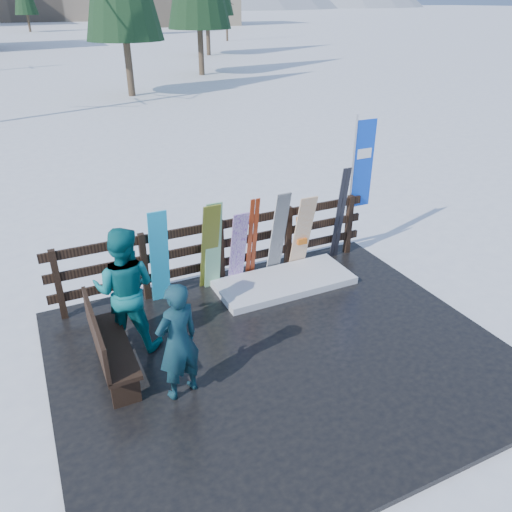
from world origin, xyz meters
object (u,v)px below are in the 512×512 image
snowboard_0 (159,257)px  rental_flag (360,170)px  snowboard_1 (213,247)px  snowboard_2 (210,248)px  person_back (125,289)px  person_front (178,342)px  bench (107,343)px  snowboard_3 (238,248)px  snowboard_4 (278,234)px  snowboard_5 (303,233)px

snowboard_0 → rental_flag: size_ratio=0.62×
rental_flag → snowboard_1: bearing=-174.8°
snowboard_2 → person_back: 1.79m
snowboard_0 → person_back: 1.15m
snowboard_2 → person_front: bearing=-119.5°
snowboard_2 → person_back: person_back is taller
bench → snowboard_2: size_ratio=0.92×
snowboard_1 → rental_flag: size_ratio=0.62×
bench → snowboard_2: bearing=36.7°
rental_flag → person_front: 4.96m
bench → rental_flag: bearing=19.0°
snowboard_3 → snowboard_4: size_ratio=0.86×
rental_flag → snowboard_3: bearing=-174.0°
snowboard_2 → snowboard_3: size_ratio=1.18×
snowboard_3 → snowboard_4: snowboard_4 is taller
bench → snowboard_4: bearing=24.5°
snowboard_0 → person_back: person_back is taller
bench → snowboard_2: 2.44m
snowboard_3 → person_front: (-1.71, -2.14, 0.10)m
snowboard_0 → person_front: size_ratio=1.04×
snowboard_0 → rental_flag: (3.88, 0.27, 0.80)m
snowboard_5 → bench: bearing=-158.4°
snowboard_3 → person_back: bearing=-156.4°
bench → rental_flag: (4.99, 1.72, 1.09)m
snowboard_1 → snowboard_4: size_ratio=1.00×
snowboard_2 → rental_flag: rental_flag is taller
snowboard_2 → snowboard_4: bearing=0.0°
snowboard_2 → snowboard_5: 1.73m
bench → snowboard_0: size_ratio=0.93×
snowboard_3 → person_back: size_ratio=0.77×
snowboard_0 → person_front: snowboard_0 is taller
bench → snowboard_4: snowboard_4 is taller
snowboard_2 → snowboard_3: 0.51m
snowboard_2 → snowboard_4: size_ratio=1.01×
person_front → snowboard_3: bearing=-145.5°
person_front → snowboard_0: bearing=-117.0°
rental_flag → person_back: size_ratio=1.45×
snowboard_1 → snowboard_3: bearing=0.0°
snowboard_4 → rental_flag: bearing=8.5°
snowboard_0 → snowboard_5: bearing=-0.0°
snowboard_5 → snowboard_3: bearing=180.0°
snowboard_3 → snowboard_5: size_ratio=0.94×
snowboard_1 → snowboard_5: size_ratio=1.10×
rental_flag → person_front: rental_flag is taller
snowboard_1 → snowboard_3: snowboard_1 is taller
snowboard_2 → person_back: size_ratio=0.91×
rental_flag → bench: bearing=-161.0°
snowboard_3 → snowboard_5: 1.23m
snowboard_0 → snowboard_2: (0.83, -0.00, -0.01)m
snowboard_4 → snowboard_2: bearing=-180.0°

